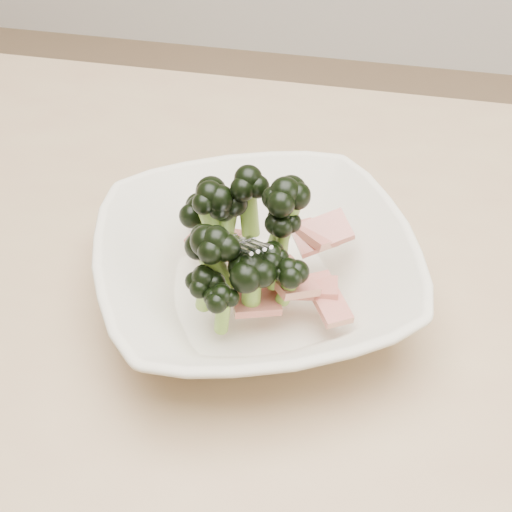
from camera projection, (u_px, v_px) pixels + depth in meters
name	position (u px, v px, depth m)	size (l,w,h in m)	color
dining_table	(294.00, 381.00, 0.68)	(1.20, 0.80, 0.75)	tan
broccoli_dish	(254.00, 266.00, 0.60)	(0.35, 0.35, 0.13)	beige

